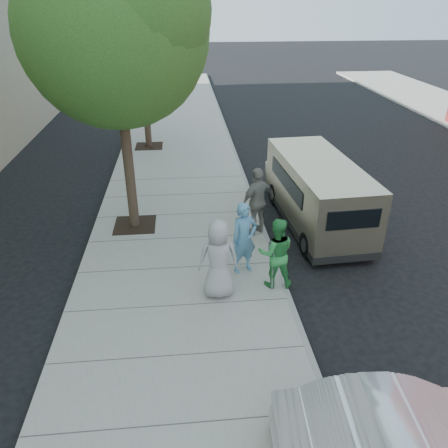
{
  "coord_description": "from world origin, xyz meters",
  "views": [
    {
      "loc": [
        -0.78,
        -9.18,
        6.18
      ],
      "look_at": [
        0.15,
        0.41,
        1.1
      ],
      "focal_mm": 35.0,
      "sensor_mm": 36.0,
      "label": 1
    }
  ],
  "objects_px": {
    "tree_far": "(141,31)",
    "person_striped_polo": "(258,201)",
    "van": "(316,191)",
    "person_green_shirt": "(276,253)",
    "sedan": "(403,436)",
    "person_officer": "(244,238)",
    "parking_meter": "(274,255)",
    "person_gray_shirt": "(218,259)",
    "tree_near": "(115,24)"
  },
  "relations": [
    {
      "from": "tree_far",
      "to": "parking_meter",
      "type": "xyz_separation_m",
      "value": [
        3.37,
        -11.11,
        -3.83
      ]
    },
    {
      "from": "tree_far",
      "to": "sedan",
      "type": "distance_m",
      "value": 16.55
    },
    {
      "from": "tree_far",
      "to": "sedan",
      "type": "height_order",
      "value": "tree_far"
    },
    {
      "from": "tree_near",
      "to": "person_green_shirt",
      "type": "bearing_deg",
      "value": -43.91
    },
    {
      "from": "parking_meter",
      "to": "person_green_shirt",
      "type": "bearing_deg",
      "value": 72.69
    },
    {
      "from": "person_green_shirt",
      "to": "person_gray_shirt",
      "type": "relative_size",
      "value": 0.92
    },
    {
      "from": "person_gray_shirt",
      "to": "parking_meter",
      "type": "bearing_deg",
      "value": -178.17
    },
    {
      "from": "tree_far",
      "to": "person_officer",
      "type": "xyz_separation_m",
      "value": [
        2.82,
        -10.27,
        -3.84
      ]
    },
    {
      "from": "parking_meter",
      "to": "person_officer",
      "type": "bearing_deg",
      "value": 130.66
    },
    {
      "from": "van",
      "to": "person_green_shirt",
      "type": "xyz_separation_m",
      "value": [
        -1.86,
        -3.22,
        -0.05
      ]
    },
    {
      "from": "van",
      "to": "person_striped_polo",
      "type": "relative_size",
      "value": 2.82
    },
    {
      "from": "parking_meter",
      "to": "person_green_shirt",
      "type": "distance_m",
      "value": 0.21
    },
    {
      "from": "tree_far",
      "to": "person_striped_polo",
      "type": "xyz_separation_m",
      "value": [
        3.45,
        -8.39,
        -3.76
      ]
    },
    {
      "from": "tree_near",
      "to": "person_striped_polo",
      "type": "relative_size",
      "value": 3.87
    },
    {
      "from": "sedan",
      "to": "person_striped_polo",
      "type": "distance_m",
      "value": 7.07
    },
    {
      "from": "parking_meter",
      "to": "van",
      "type": "bearing_deg",
      "value": 67.53
    },
    {
      "from": "tree_near",
      "to": "person_officer",
      "type": "bearing_deg",
      "value": -43.43
    },
    {
      "from": "person_officer",
      "to": "person_green_shirt",
      "type": "distance_m",
      "value": 0.92
    },
    {
      "from": "sedan",
      "to": "person_green_shirt",
      "type": "height_order",
      "value": "person_green_shirt"
    },
    {
      "from": "person_gray_shirt",
      "to": "van",
      "type": "bearing_deg",
      "value": -133.88
    },
    {
      "from": "person_officer",
      "to": "person_green_shirt",
      "type": "bearing_deg",
      "value": -66.02
    },
    {
      "from": "van",
      "to": "person_green_shirt",
      "type": "bearing_deg",
      "value": -123.4
    },
    {
      "from": "parking_meter",
      "to": "sedan",
      "type": "xyz_separation_m",
      "value": [
        1.04,
        -4.27,
        -0.45
      ]
    },
    {
      "from": "parking_meter",
      "to": "van",
      "type": "height_order",
      "value": "van"
    },
    {
      "from": "van",
      "to": "person_gray_shirt",
      "type": "xyz_separation_m",
      "value": [
        -3.18,
        -3.47,
        0.02
      ]
    },
    {
      "from": "person_striped_polo",
      "to": "parking_meter",
      "type": "bearing_deg",
      "value": 56.31
    },
    {
      "from": "van",
      "to": "person_officer",
      "type": "height_order",
      "value": "van"
    },
    {
      "from": "tree_far",
      "to": "person_green_shirt",
      "type": "distance_m",
      "value": 12.1
    },
    {
      "from": "sedan",
      "to": "person_officer",
      "type": "height_order",
      "value": "person_officer"
    },
    {
      "from": "tree_near",
      "to": "parking_meter",
      "type": "bearing_deg",
      "value": -46.12
    },
    {
      "from": "van",
      "to": "tree_far",
      "type": "bearing_deg",
      "value": 121.15
    },
    {
      "from": "person_officer",
      "to": "person_green_shirt",
      "type": "xyz_separation_m",
      "value": [
        0.64,
        -0.66,
        -0.05
      ]
    },
    {
      "from": "tree_near",
      "to": "van",
      "type": "relative_size",
      "value": 1.38
    },
    {
      "from": "van",
      "to": "person_striped_polo",
      "type": "xyz_separation_m",
      "value": [
        -1.86,
        -0.69,
        0.07
      ]
    },
    {
      "from": "sedan",
      "to": "person_gray_shirt",
      "type": "bearing_deg",
      "value": 32.24
    },
    {
      "from": "tree_far",
      "to": "van",
      "type": "relative_size",
      "value": 1.19
    },
    {
      "from": "person_gray_shirt",
      "to": "person_striped_polo",
      "type": "bearing_deg",
      "value": -116.82
    },
    {
      "from": "parking_meter",
      "to": "van",
      "type": "relative_size",
      "value": 0.23
    },
    {
      "from": "van",
      "to": "person_officer",
      "type": "bearing_deg",
      "value": -137.63
    },
    {
      "from": "van",
      "to": "sedan",
      "type": "distance_m",
      "value": 7.74
    },
    {
      "from": "tree_near",
      "to": "person_striped_polo",
      "type": "xyz_separation_m",
      "value": [
        3.45,
        -0.79,
        -4.42
      ]
    },
    {
      "from": "person_green_shirt",
      "to": "tree_near",
      "type": "bearing_deg",
      "value": -39.46
    },
    {
      "from": "parking_meter",
      "to": "sedan",
      "type": "relative_size",
      "value": 0.34
    },
    {
      "from": "person_officer",
      "to": "person_striped_polo",
      "type": "distance_m",
      "value": 1.98
    },
    {
      "from": "person_green_shirt",
      "to": "person_striped_polo",
      "type": "distance_m",
      "value": 2.54
    },
    {
      "from": "van",
      "to": "person_gray_shirt",
      "type": "distance_m",
      "value": 4.71
    },
    {
      "from": "person_officer",
      "to": "person_striped_polo",
      "type": "height_order",
      "value": "person_striped_polo"
    },
    {
      "from": "person_officer",
      "to": "tree_far",
      "type": "bearing_deg",
      "value": 85.28
    },
    {
      "from": "sedan",
      "to": "tree_near",
      "type": "bearing_deg",
      "value": 33.29
    },
    {
      "from": "parking_meter",
      "to": "person_gray_shirt",
      "type": "height_order",
      "value": "person_gray_shirt"
    }
  ]
}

